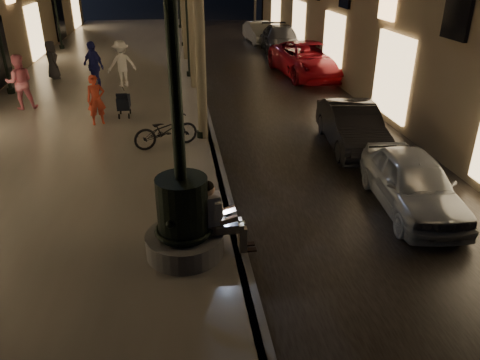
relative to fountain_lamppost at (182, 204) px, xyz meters
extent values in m
plane|color=black|center=(1.00, 13.00, -1.21)|extent=(120.00, 120.00, 0.00)
cube|color=black|center=(4.00, 13.00, -1.20)|extent=(6.00, 45.00, 0.02)
cube|color=slate|center=(-3.00, 13.00, -1.11)|extent=(8.00, 45.00, 0.20)
cube|color=#59595B|center=(1.00, 13.00, -1.11)|extent=(0.25, 45.00, 0.20)
cylinder|color=#59595B|center=(0.00, 0.00, -0.81)|extent=(1.40, 1.40, 0.40)
cylinder|color=black|center=(0.00, 0.00, -0.06)|extent=(0.90, 0.90, 1.10)
torus|color=black|center=(0.00, 0.00, -0.51)|extent=(1.04, 1.04, 0.10)
torus|color=black|center=(0.00, 0.00, 0.34)|extent=(0.89, 0.89, 0.09)
cylinder|color=black|center=(0.00, 0.00, 2.09)|extent=(0.20, 0.20, 3.20)
cube|color=tan|center=(0.55, 0.00, -0.51)|extent=(0.39, 0.26, 0.19)
cube|color=white|center=(0.49, 0.00, -0.15)|extent=(0.48, 0.28, 0.61)
sphere|color=tan|center=(0.45, 0.00, 0.25)|extent=(0.23, 0.23, 0.23)
sphere|color=black|center=(0.44, 0.00, 0.30)|extent=(0.23, 0.23, 0.23)
cube|color=tan|center=(0.81, -0.10, -0.51)|extent=(0.50, 0.14, 0.15)
cube|color=tan|center=(0.81, 0.10, -0.51)|extent=(0.50, 0.14, 0.15)
cube|color=tan|center=(1.05, -0.10, -0.76)|extent=(0.14, 0.13, 0.50)
cube|color=tan|center=(1.05, 0.10, -0.76)|extent=(0.14, 0.13, 0.50)
cube|color=black|center=(1.15, -0.10, -1.00)|extent=(0.28, 0.11, 0.03)
cube|color=black|center=(1.15, 0.10, -1.00)|extent=(0.28, 0.11, 0.03)
cube|color=black|center=(0.83, 0.00, -0.43)|extent=(0.26, 0.36, 0.02)
cube|color=black|center=(0.66, 0.00, -0.31)|extent=(0.09, 0.36, 0.23)
cube|color=#ADCEF7|center=(0.67, 0.00, -0.31)|extent=(0.07, 0.32, 0.20)
cylinder|color=#6B604C|center=(0.75, 6.00, 1.49)|extent=(0.28, 0.28, 5.00)
cylinder|color=#6B604C|center=(0.80, 12.00, 1.54)|extent=(0.28, 0.28, 5.10)
cylinder|color=#6B604C|center=(0.70, 18.00, 1.44)|extent=(0.28, 0.28, 4.90)
cylinder|color=black|center=(0.70, 6.00, -0.91)|extent=(0.28, 0.28, 0.20)
cylinder|color=black|center=(0.70, 6.00, 1.19)|extent=(0.12, 0.12, 4.40)
cylinder|color=black|center=(0.70, 14.00, -0.91)|extent=(0.28, 0.28, 0.20)
cylinder|color=black|center=(0.70, 14.00, 1.19)|extent=(0.12, 0.12, 4.40)
cylinder|color=black|center=(0.70, 22.00, -0.91)|extent=(0.28, 0.28, 0.20)
cylinder|color=black|center=(0.70, 22.00, 1.19)|extent=(0.12, 0.12, 4.40)
cylinder|color=black|center=(0.70, 30.00, -0.91)|extent=(0.28, 0.28, 0.20)
cylinder|color=black|center=(-6.40, 12.00, -0.91)|extent=(0.28, 0.28, 0.20)
cylinder|color=black|center=(-6.40, 22.00, -0.91)|extent=(0.28, 0.28, 0.20)
cylinder|color=black|center=(-6.40, 22.00, 1.19)|extent=(0.12, 0.12, 4.40)
cube|color=black|center=(-1.73, 8.37, -0.52)|extent=(0.41, 0.67, 0.40)
cube|color=black|center=(-1.73, 8.06, -0.26)|extent=(0.36, 0.16, 0.26)
cylinder|color=black|center=(-1.89, 8.10, -0.92)|extent=(0.04, 0.18, 0.18)
cylinder|color=black|center=(-1.57, 8.10, -0.92)|extent=(0.04, 0.18, 0.18)
cylinder|color=black|center=(-1.89, 8.64, -0.92)|extent=(0.04, 0.18, 0.18)
cylinder|color=black|center=(-1.57, 8.63, -0.92)|extent=(0.04, 0.18, 0.18)
cylinder|color=black|center=(-1.73, 8.72, -0.17)|extent=(0.03, 0.40, 0.25)
imported|color=#A9ADB1|center=(5.00, 1.36, -0.59)|extent=(1.79, 3.78, 1.25)
imported|color=black|center=(5.00, 5.08, -0.57)|extent=(1.68, 3.97, 1.27)
imported|color=maroon|center=(6.20, 14.07, -0.45)|extent=(3.01, 5.69, 1.52)
imported|color=#28282D|center=(6.20, 19.93, -0.47)|extent=(2.53, 5.29, 1.49)
imported|color=#ACACA7|center=(5.61, 23.67, -0.56)|extent=(1.67, 4.02, 1.29)
imported|color=red|center=(-2.49, 7.70, -0.23)|extent=(0.66, 0.52, 1.57)
imported|color=pink|center=(-5.32, 9.81, -0.07)|extent=(1.06, 0.92, 1.88)
imported|color=white|center=(-2.10, 12.55, -0.09)|extent=(1.37, 1.09, 1.85)
imported|color=navy|center=(-3.15, 12.09, -0.05)|extent=(1.14, 1.11, 1.91)
imported|color=#39383E|center=(-5.23, 14.34, -0.20)|extent=(0.79, 0.93, 1.62)
imported|color=black|center=(-0.33, 5.39, -0.53)|extent=(1.95, 1.19, 0.97)
camera|label=1|loc=(-0.01, -7.17, 3.86)|focal=35.00mm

